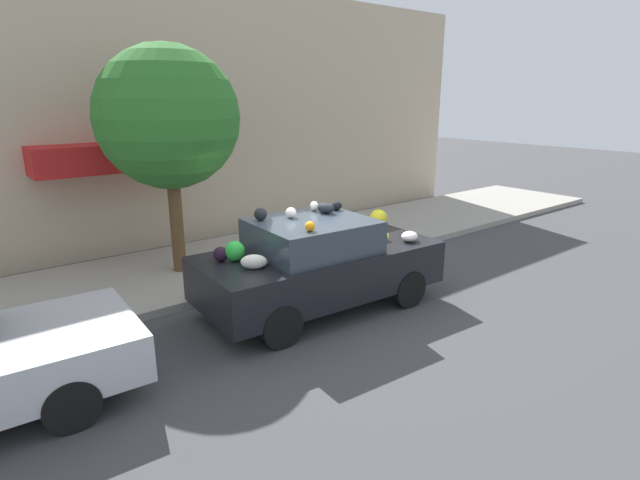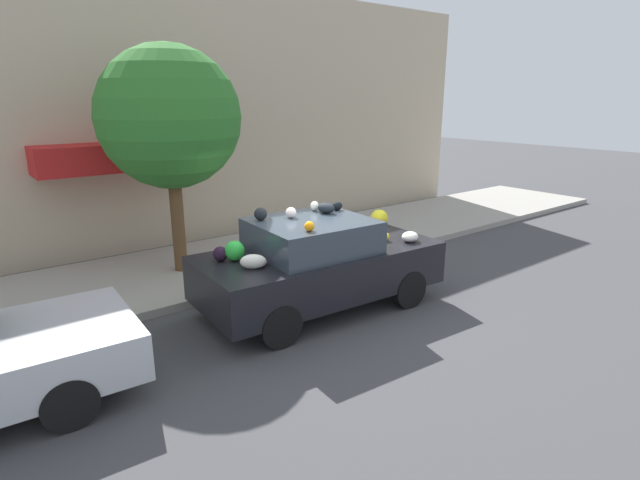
% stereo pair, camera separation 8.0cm
% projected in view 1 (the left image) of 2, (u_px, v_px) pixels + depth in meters
% --- Properties ---
extents(ground_plane, '(60.00, 60.00, 0.00)m').
position_uv_depth(ground_plane, '(314.00, 304.00, 8.36)').
color(ground_plane, '#424244').
extents(sidewalk_curb, '(24.00, 3.20, 0.14)m').
position_uv_depth(sidewalk_curb, '(235.00, 260.00, 10.37)').
color(sidewalk_curb, '#9E998E').
rests_on(sidewalk_curb, ground).
extents(building_facade, '(18.00, 1.20, 5.83)m').
position_uv_depth(building_facade, '(177.00, 118.00, 11.22)').
color(building_facade, '#C6B293').
rests_on(building_facade, ground).
extents(street_tree, '(2.53, 2.53, 4.12)m').
position_uv_depth(street_tree, '(168.00, 118.00, 8.80)').
color(street_tree, brown).
rests_on(street_tree, sidewalk_curb).
extents(fire_hydrant, '(0.20, 0.20, 0.70)m').
position_uv_depth(fire_hydrant, '(328.00, 237.00, 10.55)').
color(fire_hydrant, gold).
rests_on(fire_hydrant, sidewalk_curb).
extents(art_car, '(4.02, 1.98, 1.71)m').
position_uv_depth(art_car, '(319.00, 262.00, 8.01)').
color(art_car, black).
rests_on(art_car, ground).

